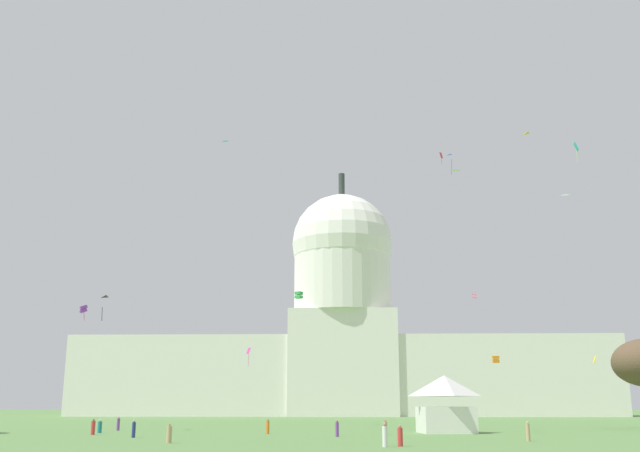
{
  "coord_description": "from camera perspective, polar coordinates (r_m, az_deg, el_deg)",
  "views": [
    {
      "loc": [
        3.58,
        -38.64,
        3.26
      ],
      "look_at": [
        0.22,
        66.06,
        29.21
      ],
      "focal_mm": 40.39,
      "sensor_mm": 36.0,
      "label": 1
    }
  ],
  "objects": [
    {
      "name": "capitol_building",
      "position": [
        203.61,
        1.82,
        -8.78
      ],
      "size": [
        147.56,
        28.76,
        69.36
      ],
      "color": "silver",
      "rests_on": "ground_plane"
    },
    {
      "name": "event_tent",
      "position": [
        87.03,
        9.89,
        -13.7
      ],
      "size": [
        6.72,
        7.04,
        6.49
      ],
      "rotation": [
        0.0,
        0.0,
        0.09
      ],
      "color": "white",
      "rests_on": "ground_plane"
    },
    {
      "name": "person_navy_lawn_far_left",
      "position": [
        76.55,
        -14.54,
        -15.33
      ],
      "size": [
        0.46,
        0.46,
        1.72
      ],
      "rotation": [
        0.0,
        0.0,
        2.79
      ],
      "color": "navy",
      "rests_on": "ground_plane"
    },
    {
      "name": "person_red_deep_crowd",
      "position": [
        59.56,
        6.37,
        -16.25
      ],
      "size": [
        0.55,
        0.55,
        1.63
      ],
      "rotation": [
        0.0,
        0.0,
        2.0
      ],
      "color": "red",
      "rests_on": "ground_plane"
    },
    {
      "name": "person_tan_front_left",
      "position": [
        81.69,
        5.2,
        -15.64
      ],
      "size": [
        0.56,
        0.56,
        1.58
      ],
      "rotation": [
        0.0,
        0.0,
        2.41
      ],
      "color": "tan",
      "rests_on": "ground_plane"
    },
    {
      "name": "person_red_edge_east",
      "position": [
        84.69,
        -17.54,
        -14.98
      ],
      "size": [
        0.59,
        0.59,
        1.68
      ],
      "rotation": [
        0.0,
        0.0,
        2.06
      ],
      "color": "red",
      "rests_on": "ground_plane"
    },
    {
      "name": "person_purple_mid_left",
      "position": [
        76.09,
        1.36,
        -15.78
      ],
      "size": [
        0.41,
        0.41,
        1.67
      ],
      "rotation": [
        0.0,
        0.0,
        4.94
      ],
      "color": "#703D93",
      "rests_on": "ground_plane"
    },
    {
      "name": "person_white_front_right",
      "position": [
        58.6,
        5.15,
        -16.23
      ],
      "size": [
        0.51,
        0.51,
        1.81
      ],
      "rotation": [
        0.0,
        0.0,
        2.66
      ],
      "color": "silver",
      "rests_on": "ground_plane"
    },
    {
      "name": "person_teal_mid_right",
      "position": [
        89.65,
        -17.05,
        -14.98
      ],
      "size": [
        0.63,
        0.63,
        1.52
      ],
      "rotation": [
        0.0,
        0.0,
        5.88
      ],
      "color": "#1E757A",
      "rests_on": "ground_plane"
    },
    {
      "name": "person_orange_edge_west",
      "position": [
        83.3,
        -4.17,
        -15.61
      ],
      "size": [
        0.38,
        0.38,
        1.62
      ],
      "rotation": [
        0.0,
        0.0,
        1.54
      ],
      "color": "orange",
      "rests_on": "ground_plane"
    },
    {
      "name": "person_purple_near_tree_east",
      "position": [
        97.27,
        -15.69,
        -14.89
      ],
      "size": [
        0.49,
        0.49,
        1.67
      ],
      "rotation": [
        0.0,
        0.0,
        4.34
      ],
      "color": "#703D93",
      "rests_on": "ground_plane"
    },
    {
      "name": "person_tan_back_right",
      "position": [
        65.24,
        -11.86,
        -15.85
      ],
      "size": [
        0.63,
        0.63,
        1.62
      ],
      "rotation": [
        0.0,
        0.0,
        2.54
      ],
      "color": "tan",
      "rests_on": "ground_plane"
    },
    {
      "name": "person_tan_near_tree_west",
      "position": [
        69.58,
        16.15,
        -15.41
      ],
      "size": [
        0.4,
        0.4,
        1.73
      ],
      "rotation": [
        0.0,
        0.0,
        3.28
      ],
      "color": "tan",
      "rests_on": "ground_plane"
    },
    {
      "name": "kite_violet_low",
      "position": [
        114.01,
        -18.23,
        -6.28
      ],
      "size": [
        1.4,
        1.37,
        2.4
      ],
      "rotation": [
        0.0,
        0.0,
        5.2
      ],
      "color": "purple"
    },
    {
      "name": "kite_cyan_high",
      "position": [
        154.42,
        -7.57,
        6.65
      ],
      "size": [
        1.49,
        0.89,
        0.13
      ],
      "rotation": [
        0.0,
        0.0,
        5.98
      ],
      "color": "#33BCDB"
    },
    {
      "name": "kite_gold_mid",
      "position": [
        90.61,
        16.27,
        6.85
      ],
      "size": [
        1.01,
        1.26,
        0.18
      ],
      "rotation": [
        0.0,
        0.0,
        1.92
      ],
      "color": "gold"
    },
    {
      "name": "kite_red_high",
      "position": [
        167.23,
        9.58,
        5.5
      ],
      "size": [
        0.92,
        0.89,
        2.97
      ],
      "rotation": [
        0.0,
        0.0,
        3.33
      ],
      "color": "red"
    },
    {
      "name": "kite_white_high",
      "position": [
        124.03,
        18.84,
        2.03
      ],
      "size": [
        1.45,
        1.18,
        0.14
      ],
      "rotation": [
        0.0,
        0.0,
        2.88
      ],
      "color": "white"
    },
    {
      "name": "kite_yellow_low",
      "position": [
        110.24,
        20.93,
        -9.87
      ],
      "size": [
        0.5,
        0.6,
        1.12
      ],
      "rotation": [
        0.0,
        0.0,
        3.92
      ],
      "color": "yellow"
    },
    {
      "name": "kite_black_low",
      "position": [
        96.15,
        -17.01,
        -5.77
      ],
      "size": [
        1.15,
        1.84,
        2.64
      ],
      "rotation": [
        0.0,
        0.0,
        4.88
      ],
      "color": "black"
    },
    {
      "name": "kite_green_mid",
      "position": [
        117.84,
        -1.69,
        -5.49
      ],
      "size": [
        1.35,
        1.35,
        1.08
      ],
      "rotation": [
        0.0,
        0.0,
        5.79
      ],
      "color": "green"
    },
    {
      "name": "kite_pink_mid",
      "position": [
        163.54,
        12.14,
        -5.4
      ],
      "size": [
        1.14,
        1.07,
        1.32
      ],
      "rotation": [
        0.0,
        0.0,
        4.55
      ],
      "color": "pink"
    },
    {
      "name": "kite_magenta_low",
      "position": [
        165.68,
        -5.69,
        -9.95
      ],
      "size": [
        1.04,
        0.66,
        4.25
      ],
      "rotation": [
        0.0,
        0.0,
        1.77
      ],
      "color": "#D1339E"
    },
    {
      "name": "kite_lime_mid",
      "position": [
        98.82,
        10.88,
        4.18
      ],
      "size": [
        1.27,
        1.08,
        0.27
      ],
      "rotation": [
        0.0,
        0.0,
        0.32
      ],
      "color": "#8CD133"
    },
    {
      "name": "kite_blue_high",
      "position": [
        144.55,
        10.42,
        5.33
      ],
      "size": [
        1.38,
        1.41,
        3.9
      ],
      "rotation": [
        0.0,
        0.0,
        2.26
      ],
      "color": "blue"
    },
    {
      "name": "kite_turquoise_high",
      "position": [
        100.48,
        19.65,
        5.82
      ],
      "size": [
        0.44,
        0.85,
        2.95
      ],
      "rotation": [
        0.0,
        0.0,
        3.88
      ],
      "color": "teal"
    },
    {
      "name": "kite_orange_low",
      "position": [
        89.41,
        13.75,
        -10.21
      ],
      "size": [
        0.8,
        0.85,
        0.94
      ],
      "rotation": [
        0.0,
        0.0,
        6.24
      ],
      "color": "orange"
    }
  ]
}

